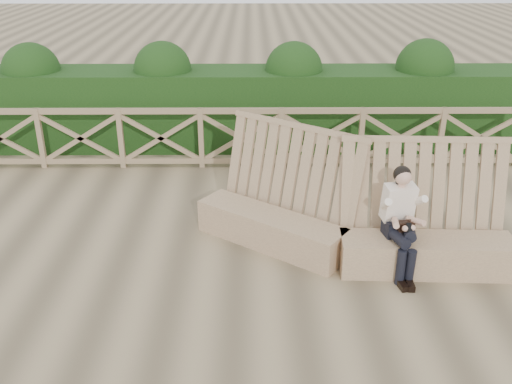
{
  "coord_description": "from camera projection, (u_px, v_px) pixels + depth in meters",
  "views": [
    {
      "loc": [
        0.2,
        -6.15,
        3.88
      ],
      "look_at": [
        0.25,
        0.4,
        0.9
      ],
      "focal_mm": 40.0,
      "sensor_mm": 36.0,
      "label": 1
    }
  ],
  "objects": [
    {
      "name": "bench",
      "position": [
        347.0,
        227.0,
        7.41
      ],
      "size": [
        4.0,
        2.01,
        1.59
      ],
      "rotation": [
        0.0,
        0.0,
        -0.29
      ],
      "color": "#7F6348",
      "rests_on": "ground"
    },
    {
      "name": "guardrail",
      "position": [
        241.0,
        138.0,
        10.16
      ],
      "size": [
        10.1,
        0.09,
        1.1
      ],
      "color": "olive",
      "rests_on": "ground"
    },
    {
      "name": "hedge",
      "position": [
        242.0,
        108.0,
        11.17
      ],
      "size": [
        12.0,
        1.2,
        1.5
      ],
      "primitive_type": "cube",
      "color": "black",
      "rests_on": "ground"
    },
    {
      "name": "woman",
      "position": [
        401.0,
        217.0,
        6.93
      ],
      "size": [
        0.42,
        0.83,
        1.36
      ],
      "rotation": [
        0.0,
        0.0,
        0.18
      ],
      "color": "black",
      "rests_on": "ground"
    },
    {
      "name": "ground",
      "position": [
        237.0,
        270.0,
        7.21
      ],
      "size": [
        60.0,
        60.0,
        0.0
      ],
      "primitive_type": "plane",
      "color": "brown",
      "rests_on": "ground"
    }
  ]
}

